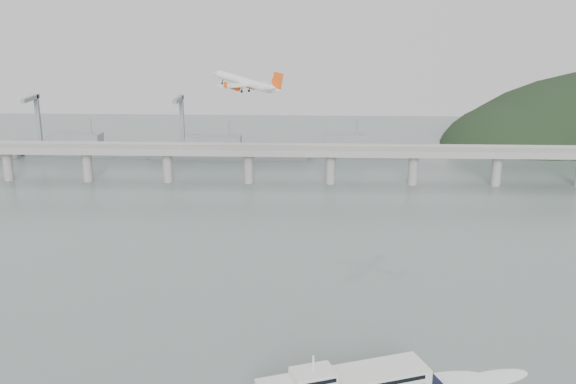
{
  "coord_description": "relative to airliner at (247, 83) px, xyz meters",
  "views": [
    {
      "loc": [
        10.3,
        -198.07,
        108.81
      ],
      "look_at": [
        0.0,
        55.0,
        36.0
      ],
      "focal_mm": 42.0,
      "sensor_mm": 36.0,
      "label": 1
    }
  ],
  "objects": [
    {
      "name": "ground",
      "position": [
        19.87,
        -96.75,
        -73.59
      ],
      "size": [
        900.0,
        900.0,
        0.0
      ],
      "primitive_type": "plane",
      "color": "slate",
      "rests_on": "ground"
    },
    {
      "name": "airliner",
      "position": [
        0.0,
        0.0,
        0.0
      ],
      "size": [
        34.59,
        32.55,
        10.2
      ],
      "rotation": [
        0.05,
        -0.17,
        2.59
      ],
      "color": "silver",
      "rests_on": "ground"
    },
    {
      "name": "bridge",
      "position": [
        18.71,
        103.25,
        -55.94
      ],
      "size": [
        800.0,
        22.0,
        23.9
      ],
      "color": "gray",
      "rests_on": "ground"
    },
    {
      "name": "distant_fleet",
      "position": [
        -135.49,
        168.33,
        -67.37
      ],
      "size": [
        453.0,
        60.9,
        40.0
      ],
      "color": "slate",
      "rests_on": "ground"
    }
  ]
}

